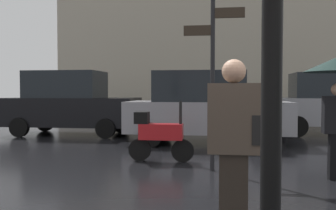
{
  "coord_description": "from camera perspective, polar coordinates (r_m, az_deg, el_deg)",
  "views": [
    {
      "loc": [
        -0.0,
        -2.58,
        1.44
      ],
      "look_at": [
        -1.08,
        5.06,
        1.15
      ],
      "focal_mm": 40.01,
      "sensor_mm": 36.0,
      "label": 1
    }
  ],
  "objects": [
    {
      "name": "parked_car_left",
      "position": [
        13.4,
        23.64,
        0.18
      ],
      "size": [
        4.02,
        1.87,
        2.03
      ],
      "rotation": [
        0.0,
        0.0,
        0.27
      ],
      "color": "gray",
      "rests_on": "ground"
    },
    {
      "name": "pedestrian_with_bag",
      "position": [
        3.68,
        10.2,
        -4.92
      ],
      "size": [
        0.53,
        0.24,
        1.74
      ],
      "rotation": [
        0.0,
        0.0,
        3.19
      ],
      "color": "#2A241E",
      "rests_on": "ground"
    },
    {
      "name": "parked_scooter",
      "position": [
        7.63,
        -1.37,
        -4.5
      ],
      "size": [
        1.34,
        0.32,
        1.23
      ],
      "rotation": [
        0.0,
        0.0,
        -0.38
      ],
      "color": "black",
      "rests_on": "ground"
    },
    {
      "name": "parked_car_distant",
      "position": [
        10.28,
        5.73,
        -0.37
      ],
      "size": [
        4.39,
        1.96,
        1.97
      ],
      "rotation": [
        0.0,
        0.0,
        -0.24
      ],
      "color": "gray",
      "rests_on": "ground"
    },
    {
      "name": "street_signpost",
      "position": [
        6.76,
        6.89,
        5.71
      ],
      "size": [
        1.08,
        0.08,
        3.07
      ],
      "color": "black",
      "rests_on": "ground"
    },
    {
      "name": "parked_car_right",
      "position": [
        12.71,
        -14.61,
        0.23
      ],
      "size": [
        4.29,
        1.91,
        2.08
      ],
      "rotation": [
        0.0,
        0.0,
        2.98
      ],
      "color": "black",
      "rests_on": "ground"
    }
  ]
}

